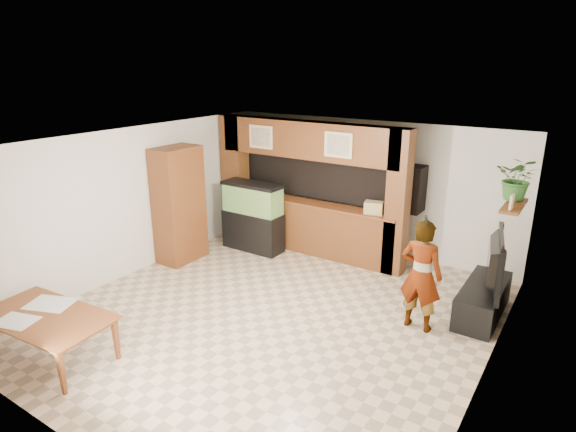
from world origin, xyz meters
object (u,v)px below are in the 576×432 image
Objects in this scene: aquarium at (253,217)px; dining_table at (46,338)px; television at (488,260)px; pantry_cabinet at (179,205)px; person at (421,275)px.

aquarium is 0.80× the size of dining_table.
dining_table is at bearing 122.37° from television.
pantry_cabinet is at bearing 101.37° from dining_table.
pantry_cabinet is 5.43m from television.
dining_table is at bearing -88.43° from aquarium.
aquarium is 4.52m from television.
aquarium is 1.00× the size of television.
person is 0.94× the size of dining_table.
television is (5.35, 0.92, -0.20)m from pantry_cabinet.
dining_table is at bearing 44.23° from person.
aquarium is at bearing -14.56° from person.
pantry_cabinet reaches higher than dining_table.
pantry_cabinet is at bearing -125.59° from aquarium.
dining_table is (-4.40, -4.25, -0.59)m from television.
pantry_cabinet is 1.57× the size of aquarium.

